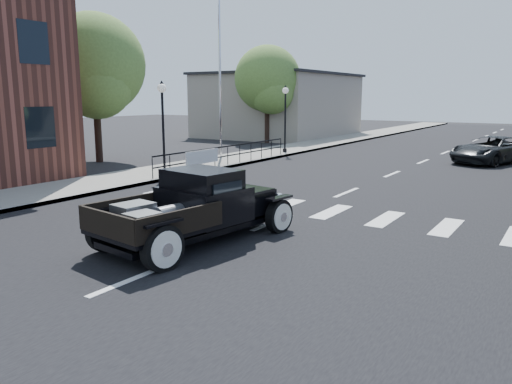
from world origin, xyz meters
The scene contains 14 objects.
ground centered at (0.00, 0.00, 0.00)m, with size 120.00×120.00×0.00m, color black.
road centered at (0.00, 15.00, 0.01)m, with size 14.00×80.00×0.02m, color black.
road_markings centered at (0.00, 10.00, 0.00)m, with size 12.00×60.00×0.06m, color silver, non-canonical shape.
sidewalk_left centered at (-8.50, 15.00, 0.07)m, with size 3.00×80.00×0.15m, color gray.
low_building_left centered at (-15.00, 28.00, 2.50)m, with size 10.00×12.00×5.00m, color gray.
railing centered at (-7.30, 10.00, 0.65)m, with size 0.08×10.00×1.00m, color black, non-canonical shape.
banner centered at (-7.22, 8.00, 0.45)m, with size 0.04×2.20×0.60m, color silver, non-canonical shape.
lamp_post_b centered at (-7.60, 6.00, 2.05)m, with size 0.36×0.36×3.79m, color black, non-canonical shape.
lamp_post_c centered at (-7.60, 16.00, 2.05)m, with size 0.36×0.36×3.79m, color black, non-canonical shape.
flagpole centered at (-9.20, 12.00, 5.91)m, with size 0.12×0.12×11.52m, color silver.
big_tree_near centered at (-14.00, 8.00, 3.70)m, with size 5.04×5.04×7.40m, color #4F7030, non-canonical shape.
big_tree_far centered at (-12.50, 22.00, 3.46)m, with size 4.71×4.71×6.92m, color #4F7030, non-canonical shape.
hotrod_pickup centered at (-0.56, -0.49, 0.86)m, with size 2.32×4.97×1.72m, color black, non-canonical shape.
second_car centered at (3.03, 18.28, 0.67)m, with size 2.23×4.84×1.34m, color black.
Camera 1 is at (6.61, -9.03, 3.32)m, focal length 35.00 mm.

